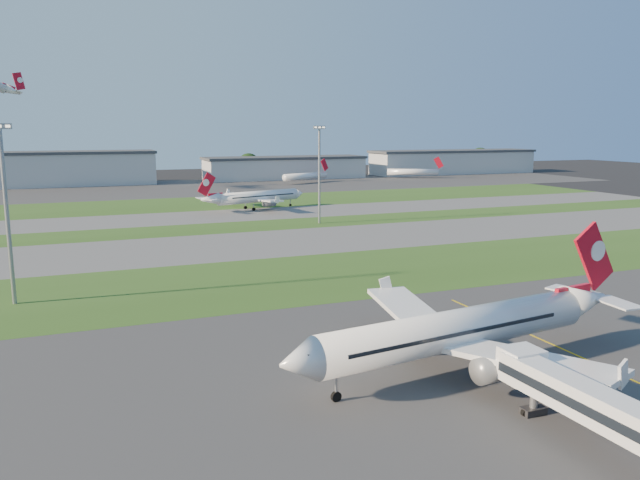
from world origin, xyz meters
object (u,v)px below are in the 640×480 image
light_mast_west (6,202)px  mini_jet_near (305,176)px  light_mast_centre (319,168)px  airliner_parked (459,331)px  airliner_taxiing (257,197)px  mini_jet_far (413,172)px  jet_bridge (635,426)px

light_mast_west → mini_jet_near: bearing=57.7°
light_mast_centre → airliner_parked: bearing=-103.9°
airliner_taxiing → mini_jet_far: bearing=-156.4°
mini_jet_near → light_mast_centre: light_mast_centre is taller
airliner_parked → light_mast_west: 64.81m
mini_jet_near → light_mast_centre: bearing=-132.7°
airliner_parked → light_mast_west: light_mast_west is taller
jet_bridge → airliner_parked: 21.66m
airliner_parked → airliner_taxiing: 137.68m
airliner_taxiing → light_mast_west: 111.12m
airliner_taxiing → light_mast_centre: size_ratio=1.33×
jet_bridge → mini_jet_far: 279.61m
light_mast_west → light_mast_centre: bearing=38.7°
mini_jet_near → mini_jet_far: (61.65, 7.27, 0.00)m
airliner_parked → airliner_taxiing: airliner_parked is taller
airliner_taxiing → light_mast_centre: bearing=85.2°
airliner_taxiing → light_mast_west: (-62.96, -90.90, 10.95)m
jet_bridge → light_mast_centre: bearing=78.6°
jet_bridge → mini_jet_far: bearing=63.0°
mini_jet_far → airliner_taxiing: bearing=-115.1°
airliner_parked → light_mast_centre: (25.10, 101.59, 10.30)m
light_mast_west → light_mast_centre: size_ratio=1.00×
jet_bridge → light_mast_west: light_mast_west is taller
light_mast_west → mini_jet_far: bearing=46.6°
airliner_parked → mini_jet_near: bearing=65.9°
light_mast_west → airliner_taxiing: bearing=55.3°
airliner_parked → mini_jet_near: 229.78m
airliner_taxiing → light_mast_centre: 37.25m
mini_jet_near → light_mast_centre: size_ratio=1.04×
jet_bridge → light_mast_west: bearing=123.9°
airliner_taxiing → mini_jet_near: size_ratio=1.28×
mini_jet_far → light_mast_centre: bearing=-103.9°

